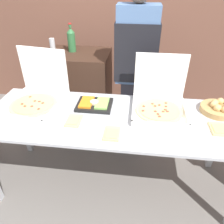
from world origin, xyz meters
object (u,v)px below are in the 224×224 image
pizza_box_near_right (159,102)px  person_server_vest (135,67)px  paper_plate_front_right (74,121)px  soda_can_silver (52,43)px  paper_plate_front_center (112,134)px  bread_basket (218,108)px  paper_plate_front_left (218,130)px  pizza_box_far_right (36,96)px  veggie_tray (94,104)px  soda_bottle (71,39)px

pizza_box_near_right → person_server_vest: 0.55m
paper_plate_front_right → soda_can_silver: (-0.58, 1.21, 0.28)m
paper_plate_front_center → bread_basket: bearing=26.4°
paper_plate_front_left → person_server_vest: bearing=133.0°
paper_plate_front_center → pizza_box_near_right: bearing=48.2°
pizza_box_far_right → person_server_vest: (0.89, 0.52, 0.13)m
pizza_box_far_right → bread_basket: size_ratio=1.90×
veggie_tray → bread_basket: 1.10m
paper_plate_front_center → bread_basket: size_ratio=0.74×
pizza_box_far_right → soda_bottle: size_ratio=1.77×
veggie_tray → soda_bottle: (-0.43, 0.85, 0.35)m
soda_can_silver → person_server_vest: bearing=-22.8°
paper_plate_front_right → person_server_vest: person_server_vest is taller
paper_plate_front_left → paper_plate_front_center: bearing=-169.1°
pizza_box_far_right → soda_can_silver: pizza_box_far_right is taller
pizza_box_near_right → soda_can_silver: pizza_box_near_right is taller
soda_can_silver → paper_plate_front_center: bearing=-55.6°
pizza_box_near_right → paper_plate_front_left: (0.45, -0.25, -0.07)m
paper_plate_front_left → soda_bottle: 1.86m
veggie_tray → soda_bottle: soda_bottle is taller
bread_basket → soda_bottle: (-1.53, 0.81, 0.34)m
soda_bottle → soda_can_silver: bearing=162.6°
pizza_box_far_right → person_server_vest: bearing=39.6°
paper_plate_front_left → soda_can_silver: 2.12m
soda_can_silver → person_server_vest: 1.14m
bread_basket → person_server_vest: (-0.75, 0.45, 0.18)m
pizza_box_far_right → soda_can_silver: (-0.17, 0.96, 0.21)m
pizza_box_far_right → soda_bottle: bearing=92.0°
paper_plate_front_center → soda_bottle: bearing=117.1°
pizza_box_near_right → paper_plate_front_left: pizza_box_near_right is taller
pizza_box_near_right → soda_bottle: soda_bottle is taller
veggie_tray → soda_bottle: 1.01m
person_server_vest → veggie_tray: bearing=54.7°
paper_plate_front_left → person_server_vest: (-0.68, 0.73, 0.20)m
paper_plate_front_left → soda_can_silver: (-1.74, 1.18, 0.28)m
pizza_box_far_right → paper_plate_front_center: bearing=-17.2°
soda_can_silver → paper_plate_front_left: bearing=-34.2°
soda_can_silver → paper_plate_front_right: bearing=-64.3°
paper_plate_front_center → bread_basket: bread_basket is taller
bread_basket → soda_bottle: soda_bottle is taller
paper_plate_front_left → paper_plate_front_right: size_ratio=1.06×
pizza_box_far_right → person_server_vest: size_ratio=0.31×
pizza_box_near_right → bread_basket: size_ratio=1.59×
bread_basket → soda_can_silver: size_ratio=2.42×
soda_bottle → person_server_vest: 0.87m
paper_plate_front_left → soda_bottle: soda_bottle is taller
bread_basket → person_server_vest: size_ratio=0.16×
paper_plate_front_left → veggie_tray: veggie_tray is taller
bread_basket → soda_can_silver: 2.03m
paper_plate_front_right → veggie_tray: (0.12, 0.27, 0.01)m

